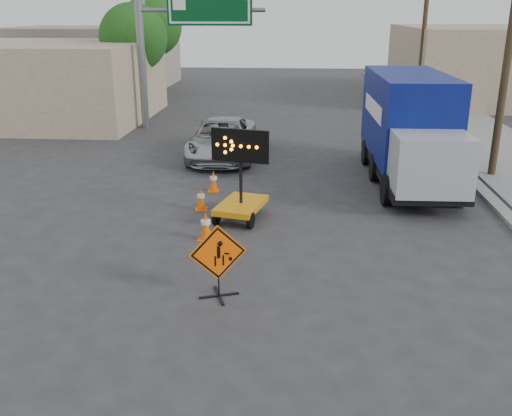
# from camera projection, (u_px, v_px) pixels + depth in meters

# --- Properties ---
(ground) EXTENTS (100.00, 100.00, 0.00)m
(ground) POSITION_uv_depth(u_px,v_px,m) (232.00, 309.00, 11.25)
(ground) COLOR #2D2D30
(ground) RESTS_ON ground
(curb_right) EXTENTS (0.40, 60.00, 0.12)m
(curb_right) POSITION_uv_depth(u_px,v_px,m) (437.00, 144.00, 24.82)
(curb_right) COLOR gray
(curb_right) RESTS_ON ground
(sidewalk_right) EXTENTS (4.00, 60.00, 0.15)m
(sidewalk_right) POSITION_uv_depth(u_px,v_px,m) (491.00, 145.00, 24.64)
(sidewalk_right) COLOR gray
(sidewalk_right) RESTS_ON ground
(storefront_left_near) EXTENTS (14.00, 10.00, 4.00)m
(storefront_left_near) POSITION_uv_depth(u_px,v_px,m) (16.00, 81.00, 30.46)
(storefront_left_near) COLOR tan
(storefront_left_near) RESTS_ON ground
(storefront_left_far) EXTENTS (12.00, 10.00, 4.40)m
(storefront_left_far) POSITION_uv_depth(u_px,v_px,m) (90.00, 57.00, 43.66)
(storefront_left_far) COLOR #A09585
(storefront_left_far) RESTS_ON ground
(building_right_far) EXTENTS (10.00, 14.00, 4.60)m
(building_right_far) POSITION_uv_depth(u_px,v_px,m) (479.00, 63.00, 37.78)
(building_right_far) COLOR tan
(building_right_far) RESTS_ON ground
(highway_gantry) EXTENTS (6.18, 0.38, 6.90)m
(highway_gantry) POSITION_uv_depth(u_px,v_px,m) (182.00, 22.00, 26.82)
(highway_gantry) COLOR slate
(highway_gantry) RESTS_ON ground
(utility_pole_near) EXTENTS (1.80, 0.26, 9.00)m
(utility_pole_near) POSITION_uv_depth(u_px,v_px,m) (510.00, 40.00, 18.53)
(utility_pole_near) COLOR #42321C
(utility_pole_near) RESTS_ON ground
(utility_pole_far) EXTENTS (1.80, 0.26, 9.00)m
(utility_pole_far) POSITION_uv_depth(u_px,v_px,m) (424.00, 27.00, 31.72)
(utility_pole_far) COLOR #42321C
(utility_pole_far) RESTS_ON ground
(tree_left_near) EXTENTS (3.71, 3.71, 6.03)m
(tree_left_near) POSITION_uv_depth(u_px,v_px,m) (133.00, 38.00, 31.19)
(tree_left_near) COLOR #42321C
(tree_left_near) RESTS_ON ground
(tree_left_far) EXTENTS (4.10, 4.10, 6.66)m
(tree_left_far) POSITION_uv_depth(u_px,v_px,m) (152.00, 26.00, 38.66)
(tree_left_far) COLOR #42321C
(tree_left_far) RESTS_ON ground
(construction_sign) EXTENTS (1.13, 0.81, 1.57)m
(construction_sign) POSITION_uv_depth(u_px,v_px,m) (218.00, 259.00, 11.48)
(construction_sign) COLOR black
(construction_sign) RESTS_ON ground
(arrow_board) EXTENTS (1.60, 2.01, 2.57)m
(arrow_board) POSITION_uv_depth(u_px,v_px,m) (241.00, 199.00, 15.94)
(arrow_board) COLOR orange
(arrow_board) RESTS_ON ground
(pickup_truck) EXTENTS (2.66, 5.50, 1.51)m
(pickup_truck) POSITION_uv_depth(u_px,v_px,m) (222.00, 139.00, 22.63)
(pickup_truck) COLOR #B4B7BC
(pickup_truck) RESTS_ON ground
(box_truck) EXTENTS (2.56, 7.61, 3.59)m
(box_truck) POSITION_uv_depth(u_px,v_px,m) (410.00, 135.00, 19.13)
(box_truck) COLOR black
(box_truck) RESTS_ON ground
(cone_a) EXTENTS (0.46, 0.46, 0.77)m
(cone_a) POSITION_uv_depth(u_px,v_px,m) (206.00, 226.00, 14.52)
(cone_a) COLOR #FF5A05
(cone_a) RESTS_ON ground
(cone_b) EXTENTS (0.38, 0.38, 0.68)m
(cone_b) POSITION_uv_depth(u_px,v_px,m) (201.00, 199.00, 16.75)
(cone_b) COLOR #FF5A05
(cone_b) RESTS_ON ground
(cone_c) EXTENTS (0.37, 0.37, 0.71)m
(cone_c) POSITION_uv_depth(u_px,v_px,m) (214.00, 181.00, 18.46)
(cone_c) COLOR #FF5A05
(cone_c) RESTS_ON ground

